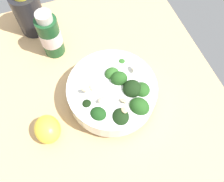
{
  "coord_description": "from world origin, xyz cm",
  "views": [
    {
      "loc": [
        -3.93,
        -28.22,
        49.88
      ],
      "look_at": [
        4.06,
        -5.85,
        4.0
      ],
      "focal_mm": 37.75,
      "sensor_mm": 36.0,
      "label": 1
    }
  ],
  "objects_px": {
    "bottle_tall": "(50,36)",
    "lemon_wedge": "(48,129)",
    "bowl_of_broccoli": "(114,92)",
    "bottle_short": "(29,12)"
  },
  "relations": [
    {
      "from": "bottle_tall",
      "to": "lemon_wedge",
      "type": "bearing_deg",
      "value": -106.19
    },
    {
      "from": "bowl_of_broccoli",
      "to": "lemon_wedge",
      "type": "bearing_deg",
      "value": -169.75
    },
    {
      "from": "lemon_wedge",
      "to": "bowl_of_broccoli",
      "type": "bearing_deg",
      "value": 10.25
    },
    {
      "from": "bowl_of_broccoli",
      "to": "bottle_tall",
      "type": "xyz_separation_m",
      "value": [
        -0.1,
        0.19,
        0.02
      ]
    },
    {
      "from": "lemon_wedge",
      "to": "bottle_short",
      "type": "relative_size",
      "value": 0.49
    },
    {
      "from": "bottle_short",
      "to": "bowl_of_broccoli",
      "type": "bearing_deg",
      "value": -65.1
    },
    {
      "from": "bowl_of_broccoli",
      "to": "bottle_short",
      "type": "distance_m",
      "value": 0.31
    },
    {
      "from": "bottle_tall",
      "to": "bottle_short",
      "type": "relative_size",
      "value": 0.99
    },
    {
      "from": "lemon_wedge",
      "to": "bottle_tall",
      "type": "relative_size",
      "value": 0.49
    },
    {
      "from": "lemon_wedge",
      "to": "bottle_tall",
      "type": "xyz_separation_m",
      "value": [
        0.06,
        0.21,
        0.03
      ]
    }
  ]
}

